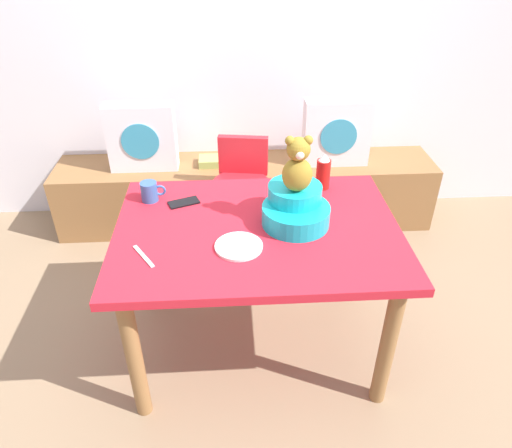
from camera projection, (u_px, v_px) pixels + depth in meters
ground_plane at (257, 343)px, 2.49m from camera, size 8.00×8.00×0.00m
back_wall at (243, 26)px, 3.00m from camera, size 4.40×0.10×2.60m
window_bench at (246, 193)px, 3.36m from camera, size 2.60×0.44×0.46m
pillow_floral_left at (142, 137)px, 3.06m from camera, size 0.44×0.15×0.44m
pillow_floral_right at (336, 133)px, 3.13m from camera, size 0.44×0.15×0.44m
book_stack at (214, 161)px, 3.21m from camera, size 0.20×0.14×0.05m
dining_table at (257, 246)px, 2.14m from camera, size 1.26×0.91×0.74m
highchair at (241, 187)px, 2.84m from camera, size 0.36×0.48×0.79m
infant_seat_teal at (295, 208)px, 2.08m from camera, size 0.30×0.33×0.16m
teddy_bear at (298, 166)px, 1.97m from camera, size 0.13×0.12×0.25m
ketchup_bottle at (323, 172)px, 2.33m from camera, size 0.07×0.07×0.18m
coffee_mug at (150, 192)px, 2.25m from camera, size 0.12×0.08×0.09m
dinner_plate_near at (239, 246)px, 1.95m from camera, size 0.20×0.20×0.01m
cell_phone at (184, 202)px, 2.25m from camera, size 0.16×0.12×0.01m
table_fork at (144, 256)px, 1.90m from camera, size 0.11×0.15×0.01m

